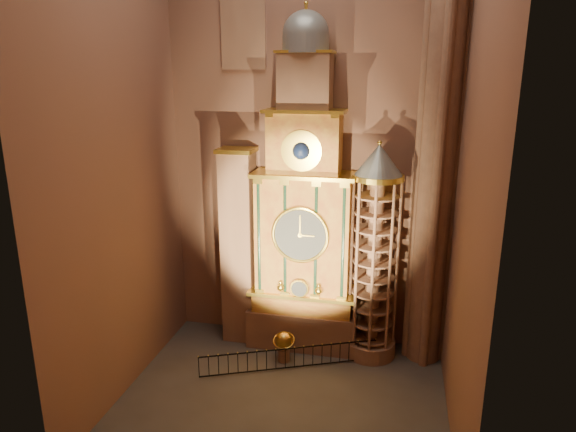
% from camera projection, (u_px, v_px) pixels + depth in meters
% --- Properties ---
extents(floor, '(14.00, 14.00, 0.00)m').
position_uv_depth(floor, '(282.00, 400.00, 22.36)').
color(floor, '#383330').
rests_on(floor, ground).
extents(wall_back, '(22.00, 0.00, 22.00)m').
position_uv_depth(wall_back, '(309.00, 131.00, 25.04)').
color(wall_back, brown).
rests_on(wall_back, floor).
extents(wall_left, '(0.00, 22.00, 22.00)m').
position_uv_depth(wall_left, '(113.00, 143.00, 20.83)').
color(wall_left, brown).
rests_on(wall_left, floor).
extents(wall_right, '(0.00, 22.00, 22.00)m').
position_uv_depth(wall_right, '(475.00, 154.00, 17.97)').
color(wall_right, brown).
rests_on(wall_right, floor).
extents(astronomical_clock, '(5.60, 2.41, 16.70)m').
position_uv_depth(astronomical_clock, '(304.00, 222.00, 25.23)').
color(astronomical_clock, '#8C634C').
rests_on(astronomical_clock, floor).
extents(portrait_tower, '(1.80, 1.60, 10.20)m').
position_uv_depth(portrait_tower, '(239.00, 246.00, 26.36)').
color(portrait_tower, '#8C634C').
rests_on(portrait_tower, floor).
extents(stair_turret, '(2.50, 2.50, 10.80)m').
position_uv_depth(stair_turret, '(374.00, 256.00, 24.65)').
color(stair_turret, '#8C634C').
rests_on(stair_turret, floor).
extents(gothic_pier, '(2.04, 2.04, 22.00)m').
position_uv_depth(gothic_pier, '(439.00, 137.00, 22.86)').
color(gothic_pier, '#8C634C').
rests_on(gothic_pier, floor).
extents(stained_glass_window, '(2.20, 0.14, 5.20)m').
position_uv_depth(stained_glass_window, '(243.00, 12.00, 24.14)').
color(stained_glass_window, navy).
rests_on(stained_glass_window, wall_back).
extents(celestial_globe, '(1.09, 1.03, 1.55)m').
position_uv_depth(celestial_globe, '(284.00, 344.00, 25.16)').
color(celestial_globe, '#8C634C').
rests_on(celestial_globe, floor).
extents(iron_railing, '(7.93, 3.42, 1.07)m').
position_uv_depth(iron_railing, '(290.00, 358.00, 24.52)').
color(iron_railing, black).
rests_on(iron_railing, floor).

